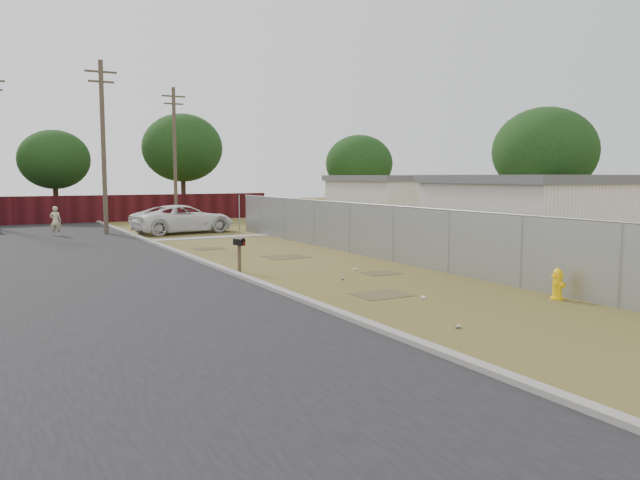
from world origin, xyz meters
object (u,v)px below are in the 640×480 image
mailbox (239,245)px  pickup_truck (183,219)px  pedestrian (56,221)px  fire_hydrant (558,284)px

mailbox → pickup_truck: 14.55m
pickup_truck → mailbox: bearing=161.0°
mailbox → pedestrian: pedestrian is taller
mailbox → fire_hydrant: bearing=-56.4°
mailbox → pedestrian: (-3.83, 15.88, -0.11)m
mailbox → pedestrian: size_ratio=0.72×
fire_hydrant → mailbox: (-5.30, 7.99, 0.50)m
pickup_truck → pedestrian: (-6.23, 1.53, 0.01)m
mailbox → pickup_truck: (2.39, 14.35, -0.12)m
pickup_truck → pedestrian: size_ratio=3.57×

